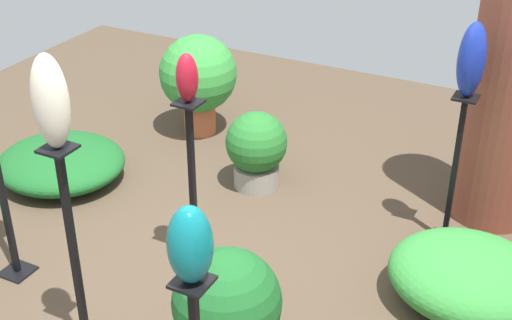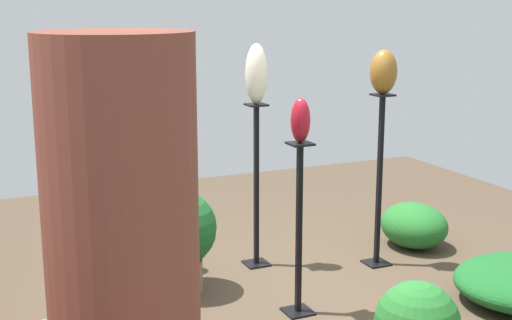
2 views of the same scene
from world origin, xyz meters
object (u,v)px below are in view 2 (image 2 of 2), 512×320
art_vase_cobalt (141,182)px  art_vase_teal (131,114)px  pedestal_bronze (379,187)px  art_vase_ruby (300,120)px  art_vase_ivory (256,74)px  art_vase_bronze (384,72)px  pedestal_teal (135,210)px  brick_pillar (125,300)px  pedestal_ruby (299,237)px  pedestal_ivory (256,192)px  potted_plant_near_pillar (178,235)px

art_vase_cobalt → art_vase_teal: 2.52m
pedestal_bronze → art_vase_ruby: bearing=119.1°
pedestal_bronze → art_vase_ivory: art_vase_ivory is taller
art_vase_bronze → art_vase_ivory: art_vase_ivory is taller
pedestal_teal → art_vase_ivory: bearing=-108.4°
brick_pillar → pedestal_ruby: (1.64, -1.64, -0.47)m
pedestal_teal → art_vase_cobalt: art_vase_cobalt is taller
pedestal_ivory → art_vase_ivory: size_ratio=2.83×
art_vase_cobalt → pedestal_ruby: bearing=-51.7°
brick_pillar → art_vase_ruby: (1.64, -1.64, 0.36)m
pedestal_bronze → art_vase_ivory: 1.40m
pedestal_teal → art_vase_ruby: (-1.32, -0.84, 0.89)m
pedestal_ruby → art_vase_ruby: size_ratio=4.07×
pedestal_ivory → potted_plant_near_pillar: bearing=109.1°
art_vase_ruby → art_vase_teal: art_vase_ruby is taller
pedestal_ivory → art_vase_ruby: art_vase_ruby is taller
brick_pillar → pedestal_ruby: 2.36m
art_vase_ivory → art_vase_teal: art_vase_ivory is taller
art_vase_bronze → pedestal_bronze: bearing=0.0°
pedestal_teal → art_vase_ivory: art_vase_ivory is taller
pedestal_teal → art_vase_teal: art_vase_teal is taller
pedestal_ivory → art_vase_ivory: (0.00, 0.00, 0.99)m
pedestal_bronze → pedestal_ivory: size_ratio=1.06×
pedestal_ivory → pedestal_teal: pedestal_ivory is taller
art_vase_ruby → brick_pillar: bearing=135.0°
art_vase_ivory → art_vase_cobalt: 2.64m
pedestal_teal → potted_plant_near_pillar: bearing=-163.1°
pedestal_bronze → art_vase_bronze: bearing=0.0°
art_vase_teal → art_vase_ruby: bearing=-147.6°
pedestal_ivory → art_vase_cobalt: 2.73m
art_vase_cobalt → art_vase_ruby: 1.81m
pedestal_bronze → art_vase_cobalt: (-1.72, 2.49, 0.71)m
pedestal_teal → art_vase_cobalt: bearing=166.6°
pedestal_bronze → art_vase_ruby: 1.42m
art_vase_teal → brick_pillar: bearing=164.9°
pedestal_ruby → art_vase_teal: art_vase_teal is taller
brick_pillar → art_vase_teal: (2.96, -0.80, 0.27)m
art_vase_ivory → art_vase_ruby: 1.03m
art_vase_ruby → art_vase_teal: 1.57m
pedestal_teal → potted_plant_near_pillar: size_ratio=1.41×
brick_pillar → pedestal_teal: (2.96, -0.80, -0.53)m
pedestal_bronze → pedestal_ruby: 1.22m
pedestal_ivory → art_vase_bronze: size_ratio=3.85×
pedestal_bronze → art_vase_teal: size_ratio=4.00×
art_vase_bronze → art_vase_teal: 2.07m
pedestal_ruby → art_vase_teal: 1.73m
pedestal_ivory → art_vase_cobalt: size_ratio=2.75×
brick_pillar → pedestal_ivory: size_ratio=1.52×
pedestal_ivory → pedestal_teal: bearing=71.6°
pedestal_ivory → pedestal_teal: (0.32, 0.96, -0.12)m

